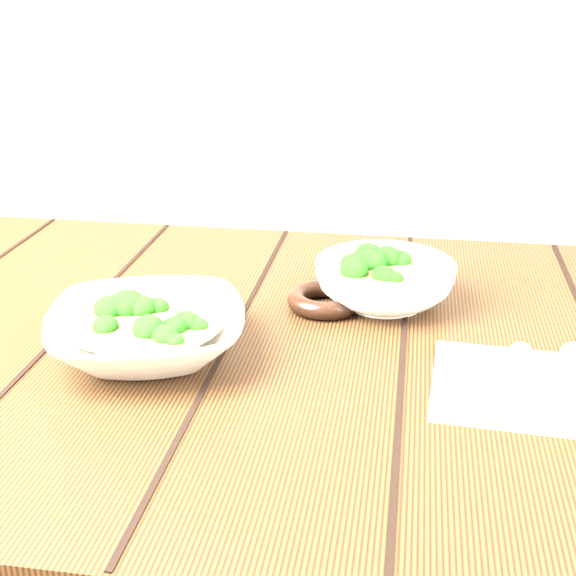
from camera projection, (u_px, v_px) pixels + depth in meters
The scene contains 7 objects.
table at pixel (250, 426), 0.98m from camera, with size 1.20×0.80×0.75m.
soup_bowl_front at pixel (147, 331), 0.89m from camera, with size 0.27×0.27×0.06m.
soup_bowl_back at pixel (385, 281), 1.02m from camera, with size 0.18×0.18×0.06m.
trivet at pixel (325, 300), 1.01m from camera, with size 0.10×0.10×0.02m, color black.
napkin at pixel (529, 388), 0.81m from camera, with size 0.19×0.16×0.01m, color beige.
spoon_left at pixel (519, 364), 0.85m from camera, with size 0.04×0.16×0.01m.
spoon_right at pixel (565, 362), 0.85m from camera, with size 0.08×0.15×0.01m.
Camera 1 is at (0.18, -0.82, 1.16)m, focal length 50.00 mm.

